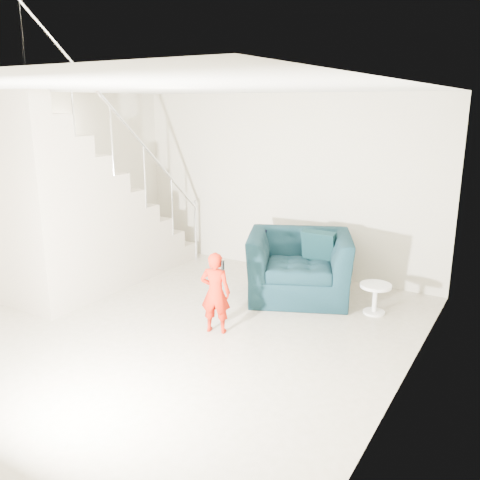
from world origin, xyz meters
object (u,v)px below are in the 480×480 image
(armchair, at_px, (299,266))
(side_table, at_px, (375,294))
(toddler, at_px, (215,293))
(staircase, at_px, (83,223))

(armchair, xyz_separation_m, side_table, (1.06, -0.05, -0.18))
(toddler, xyz_separation_m, staircase, (-2.37, 0.27, 0.47))
(armchair, xyz_separation_m, toddler, (-0.35, -1.51, 0.04))
(side_table, xyz_separation_m, staircase, (-3.79, -1.19, 0.69))
(armchair, height_order, side_table, armchair)
(side_table, relative_size, staircase, 0.11)
(toddler, distance_m, side_table, 2.04)
(armchair, bearing_deg, toddler, -127.03)
(side_table, bearing_deg, staircase, -162.62)
(staircase, bearing_deg, armchair, 24.40)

